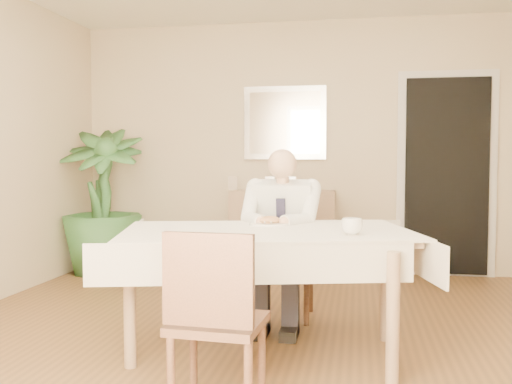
% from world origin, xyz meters
% --- Properties ---
extents(room, '(5.00, 5.02, 2.60)m').
position_xyz_m(room, '(0.00, 0.00, 1.30)').
color(room, brown).
rests_on(room, ground).
extents(doorway, '(0.96, 0.07, 2.10)m').
position_xyz_m(doorway, '(1.55, 2.46, 1.00)').
color(doorway, beige).
rests_on(doorway, ground).
extents(mirror, '(0.86, 0.04, 0.76)m').
position_xyz_m(mirror, '(-0.08, 2.47, 1.55)').
color(mirror, silver).
rests_on(mirror, room).
extents(dining_table, '(1.96, 1.43, 0.75)m').
position_xyz_m(dining_table, '(0.15, -0.11, 0.67)').
color(dining_table, '#8F6D51').
rests_on(dining_table, ground).
extents(chair_far, '(0.47, 0.47, 0.91)m').
position_xyz_m(chair_far, '(0.15, 0.77, 0.51)').
color(chair_far, '#48291B').
rests_on(chair_far, ground).
extents(chair_near, '(0.43, 0.43, 0.86)m').
position_xyz_m(chair_near, '(0.05, -1.01, 0.48)').
color(chair_near, '#48291B').
rests_on(chair_near, ground).
extents(seated_man, '(0.48, 0.72, 1.24)m').
position_xyz_m(seated_man, '(0.15, 0.48, 0.69)').
color(seated_man, white).
rests_on(seated_man, ground).
extents(plate, '(0.26, 0.26, 0.02)m').
position_xyz_m(plate, '(0.13, 0.12, 0.76)').
color(plate, white).
rests_on(plate, dining_table).
extents(food, '(0.14, 0.14, 0.06)m').
position_xyz_m(food, '(0.13, 0.12, 0.78)').
color(food, olive).
rests_on(food, dining_table).
extents(knife, '(0.01, 0.13, 0.01)m').
position_xyz_m(knife, '(0.17, 0.06, 0.78)').
color(knife, silver).
rests_on(knife, dining_table).
extents(fork, '(0.01, 0.13, 0.01)m').
position_xyz_m(fork, '(0.09, 0.06, 0.78)').
color(fork, silver).
rests_on(fork, dining_table).
extents(coffee_mug, '(0.14, 0.14, 0.09)m').
position_xyz_m(coffee_mug, '(0.65, -0.25, 0.80)').
color(coffee_mug, white).
rests_on(coffee_mug, dining_table).
extents(sideboard, '(1.07, 0.39, 0.85)m').
position_xyz_m(sideboard, '(-0.08, 2.32, 0.43)').
color(sideboard, '#8F6D51').
rests_on(sideboard, ground).
extents(photo_frame_left, '(0.10, 0.02, 0.14)m').
position_xyz_m(photo_frame_left, '(-0.61, 2.35, 0.92)').
color(photo_frame_left, silver).
rests_on(photo_frame_left, sideboard).
extents(photo_frame_center, '(0.10, 0.02, 0.14)m').
position_xyz_m(photo_frame_center, '(-0.22, 2.39, 0.92)').
color(photo_frame_center, silver).
rests_on(photo_frame_center, sideboard).
extents(photo_frame_right, '(0.10, 0.02, 0.14)m').
position_xyz_m(photo_frame_right, '(0.00, 2.38, 0.92)').
color(photo_frame_right, silver).
rests_on(photo_frame_right, sideboard).
extents(potted_palm, '(0.99, 0.99, 1.49)m').
position_xyz_m(potted_palm, '(-1.90, 1.99, 0.75)').
color(potted_palm, '#2A5526').
rests_on(potted_palm, ground).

